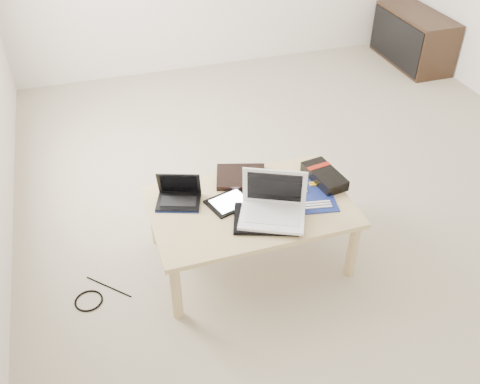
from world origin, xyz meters
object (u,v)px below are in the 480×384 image
object	(u,v)px
coffee_table	(250,212)
media_cabinet	(413,38)
white_laptop	(273,207)
netbook	(179,196)
gpu_box	(324,176)

from	to	relation	value
coffee_table	media_cabinet	size ratio (longest dim) A/B	1.22
white_laptop	coffee_table	bearing A→B (deg)	119.87
netbook	media_cabinet	bearing A→B (deg)	35.88
media_cabinet	netbook	bearing A→B (deg)	-144.12
coffee_table	white_laptop	distance (m)	0.20
white_laptop	gpu_box	bearing A→B (deg)	28.62
white_laptop	media_cabinet	bearing A→B (deg)	44.51
media_cabinet	white_laptop	xyz separation A→B (m)	(-2.34, -2.30, 0.22)
netbook	white_laptop	xyz separation A→B (m)	(0.45, -0.29, 0.03)
coffee_table	white_laptop	xyz separation A→B (m)	(0.08, -0.14, 0.12)
netbook	gpu_box	size ratio (longest dim) A/B	0.91
coffee_table	white_laptop	bearing A→B (deg)	-60.13
netbook	white_laptop	size ratio (longest dim) A/B	0.69
media_cabinet	netbook	xyz separation A→B (m)	(-2.79, -2.02, 0.19)
coffee_table	white_laptop	world-z (taller)	white_laptop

